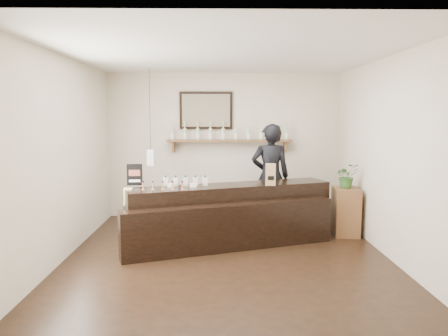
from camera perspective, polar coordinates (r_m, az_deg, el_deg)
name	(u,v)px	position (r m, az deg, el deg)	size (l,w,h in m)	color
ground	(227,255)	(6.33, 0.40, -11.34)	(5.00, 5.00, 0.00)	black
room_shell	(227,136)	(6.02, 0.42, 4.25)	(5.00, 5.00, 5.00)	beige
back_wall_decor	(216,127)	(8.39, -1.06, 5.35)	(2.66, 0.96, 1.69)	brown
counter	(230,217)	(6.78, 0.81, -6.38)	(3.25, 1.90, 1.06)	black
promo_sign	(135,175)	(6.87, -11.60, -0.86)	(0.24, 0.05, 0.33)	black
paper_bag	(271,175)	(6.78, 6.10, -0.86)	(0.16, 0.13, 0.33)	#A0834D
tape_dispenser	(269,182)	(6.83, 5.93, -1.88)	(0.13, 0.07, 0.10)	blue
side_cabinet	(346,211)	(7.56, 15.61, -5.48)	(0.44, 0.58, 0.79)	brown
potted_plant	(347,176)	(7.46, 15.75, -0.98)	(0.37, 0.32, 0.41)	#305D25
shopkeeper	(270,170)	(7.68, 6.08, -0.20)	(0.76, 0.50, 2.08)	black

